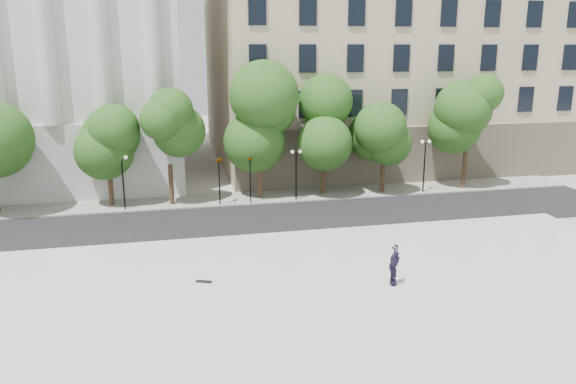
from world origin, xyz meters
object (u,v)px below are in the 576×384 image
Objects in this scene: traffic_light_east at (250,157)px; person_lying at (393,280)px; traffic_light_west at (219,157)px; skateboard at (204,282)px.

person_lying is (4.24, -17.32, -2.92)m from traffic_light_east.
traffic_light_west is at bearing 66.92° from person_lying.
traffic_light_east is (2.33, 0.00, -0.12)m from traffic_light_west.
person_lying is at bearing -76.25° from traffic_light_east.
skateboard is at bearing -98.76° from traffic_light_west.
traffic_light_west is at bearing 104.54° from skateboard.
traffic_light_east is 18.07m from person_lying.
traffic_light_west is 15.52m from skateboard.
traffic_light_west is 2.33m from traffic_light_east.
traffic_light_west is at bearing 180.00° from traffic_light_east.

